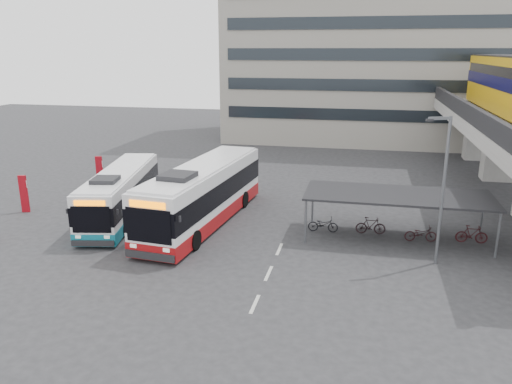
% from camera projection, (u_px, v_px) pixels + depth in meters
% --- Properties ---
extents(ground, '(120.00, 120.00, 0.00)m').
position_uv_depth(ground, '(233.00, 245.00, 26.70)').
color(ground, '#28282B').
rests_on(ground, ground).
extents(bike_shelter, '(10.00, 4.00, 2.54)m').
position_uv_depth(bike_shelter, '(396.00, 210.00, 27.33)').
color(bike_shelter, '#595B60').
rests_on(bike_shelter, ground).
extents(office_block, '(30.00, 15.00, 25.00)m').
position_uv_depth(office_block, '(366.00, 27.00, 55.81)').
color(office_block, gray).
rests_on(office_block, ground).
extents(road_markings, '(0.15, 7.60, 0.01)m').
position_uv_depth(road_markings, '(269.00, 273.00, 23.37)').
color(road_markings, beige).
rests_on(road_markings, ground).
extents(bus_main, '(4.07, 13.11, 3.81)m').
position_uv_depth(bus_main, '(203.00, 194.00, 29.75)').
color(bus_main, white).
rests_on(bus_main, ground).
extents(bus_teal, '(4.37, 11.06, 3.20)m').
position_uv_depth(bus_teal, '(121.00, 194.00, 30.90)').
color(bus_teal, white).
rests_on(bus_teal, ground).
extents(pedestrian, '(0.54, 0.69, 1.65)m').
position_uv_depth(pedestrian, '(143.00, 224.00, 27.48)').
color(pedestrian, black).
rests_on(pedestrian, ground).
extents(lamp_post, '(1.20, 0.62, 7.22)m').
position_uv_depth(lamp_post, '(442.00, 182.00, 23.31)').
color(lamp_post, '#595B60').
rests_on(lamp_post, ground).
extents(sign_totem_mid, '(0.52, 0.25, 2.43)m').
position_uv_depth(sign_totem_mid, '(24.00, 193.00, 31.84)').
color(sign_totem_mid, maroon).
rests_on(sign_totem_mid, ground).
extents(sign_totem_north, '(0.53, 0.23, 2.45)m').
position_uv_depth(sign_totem_north, '(100.00, 172.00, 37.37)').
color(sign_totem_north, maroon).
rests_on(sign_totem_north, ground).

